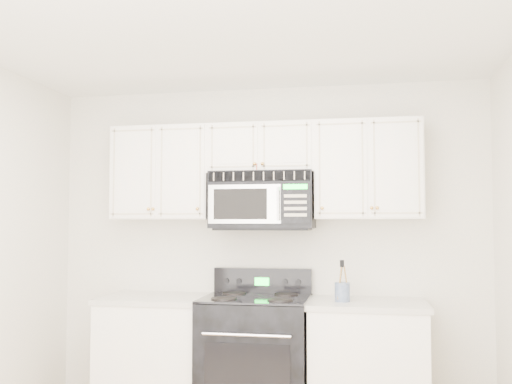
# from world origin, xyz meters

# --- Properties ---
(room) EXTENTS (3.51, 3.51, 2.61)m
(room) POSITION_xyz_m (0.00, 0.00, 1.30)
(room) COLOR #9C8457
(room) RESTS_ON ground
(base_cabinet_left) EXTENTS (0.86, 0.65, 0.92)m
(base_cabinet_left) POSITION_xyz_m (-0.80, 1.44, 0.43)
(base_cabinet_left) COLOR white
(base_cabinet_left) RESTS_ON ground
(base_cabinet_right) EXTENTS (0.86, 0.65, 0.92)m
(base_cabinet_right) POSITION_xyz_m (0.80, 1.44, 0.43)
(base_cabinet_right) COLOR white
(base_cabinet_right) RESTS_ON ground
(range) EXTENTS (0.79, 0.72, 1.13)m
(range) POSITION_xyz_m (-0.02, 1.42, 0.48)
(range) COLOR black
(range) RESTS_ON ground
(upper_cabinets) EXTENTS (2.44, 0.37, 0.75)m
(upper_cabinets) POSITION_xyz_m (-0.00, 1.58, 1.93)
(upper_cabinets) COLOR white
(upper_cabinets) RESTS_ON ground
(microwave) EXTENTS (0.79, 0.45, 0.44)m
(microwave) POSITION_xyz_m (0.01, 1.55, 1.67)
(microwave) COLOR black
(microwave) RESTS_ON ground
(utensil_crock) EXTENTS (0.11, 0.11, 0.29)m
(utensil_crock) POSITION_xyz_m (0.62, 1.38, 0.99)
(utensil_crock) COLOR slate
(utensil_crock) RESTS_ON base_cabinet_right
(shaker_salt) EXTENTS (0.04, 0.04, 0.10)m
(shaker_salt) POSITION_xyz_m (0.59, 1.45, 0.97)
(shaker_salt) COLOR #AEB2C3
(shaker_salt) RESTS_ON base_cabinet_right
(shaker_pepper) EXTENTS (0.04, 0.04, 0.10)m
(shaker_pepper) POSITION_xyz_m (0.59, 1.43, 0.97)
(shaker_pepper) COLOR #AEB2C3
(shaker_pepper) RESTS_ON base_cabinet_right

